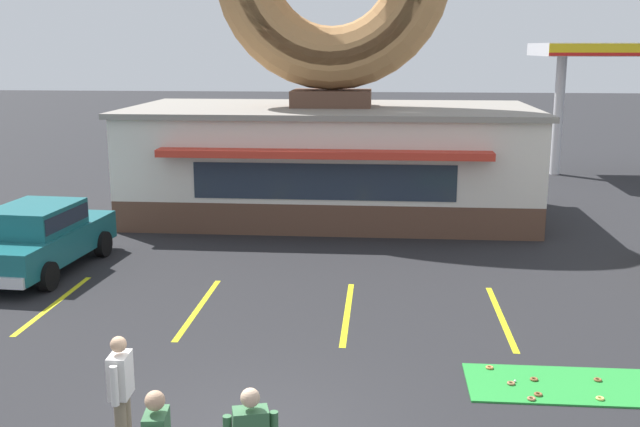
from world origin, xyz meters
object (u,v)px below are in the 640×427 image
at_px(car_teal, 39,235).
at_px(pedestrian_hooded_kid, 121,389).
at_px(trash_bin, 519,220).
at_px(golf_ball, 515,381).

height_order(car_teal, pedestrian_hooded_kid, car_teal).
relative_size(pedestrian_hooded_kid, trash_bin, 1.62).
xyz_separation_m(golf_ball, trash_bin, (1.66, 9.40, 0.45)).
height_order(golf_ball, trash_bin, trash_bin).
distance_m(car_teal, trash_bin, 12.44).
distance_m(golf_ball, trash_bin, 9.56).
bearing_deg(car_teal, trash_bin, 19.75).
xyz_separation_m(golf_ball, car_teal, (-10.05, 5.20, 0.82)).
bearing_deg(trash_bin, golf_ball, -99.99).
xyz_separation_m(car_teal, pedestrian_hooded_kid, (4.65, -7.64, -0.00)).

